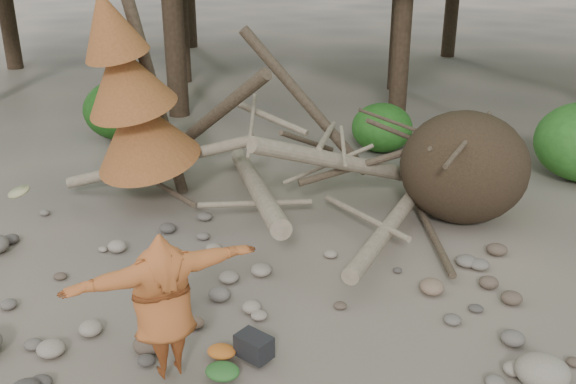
# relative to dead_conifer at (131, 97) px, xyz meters

# --- Properties ---
(ground) EXTENTS (120.00, 120.00, 0.00)m
(ground) POSITION_rel_dead_conifer_xyz_m (3.12, -3.37, -2.11)
(ground) COLOR #514C44
(ground) RESTS_ON ground
(deadfall_pile) EXTENTS (8.55, 5.24, 3.30)m
(deadfall_pile) POSITION_rel_dead_conifer_xyz_m (5.13, 0.87, -1.16)
(deadfall_pile) COLOR #332619
(deadfall_pile) RESTS_ON ground
(dead_conifer) EXTENTS (2.06, 2.16, 4.35)m
(dead_conifer) POSITION_rel_dead_conifer_xyz_m (0.00, 0.00, 0.00)
(dead_conifer) COLOR #4C3F30
(dead_conifer) RESTS_ON ground
(bush_left) EXTENTS (1.80, 1.80, 1.44)m
(bush_left) POSITION_rel_dead_conifer_xyz_m (-2.38, 3.83, -1.39)
(bush_left) COLOR #1D5015
(bush_left) RESTS_ON ground
(bush_mid) EXTENTS (1.40, 1.40, 1.12)m
(bush_mid) POSITION_rel_dead_conifer_xyz_m (3.92, 4.43, -1.55)
(bush_mid) COLOR #27651D
(bush_mid) RESTS_ON ground
(frisbee_thrower) EXTENTS (2.90, 1.90, 2.06)m
(frisbee_thrower) POSITION_rel_dead_conifer_xyz_m (2.51, -4.37, -1.15)
(frisbee_thrower) COLOR #A55325
(frisbee_thrower) RESTS_ON ground
(backpack) EXTENTS (0.50, 0.43, 0.28)m
(backpack) POSITION_rel_dead_conifer_xyz_m (3.38, -3.83, -1.97)
(backpack) COLOR black
(backpack) RESTS_ON ground
(cloth_green) EXTENTS (0.40, 0.34, 0.15)m
(cloth_green) POSITION_rel_dead_conifer_xyz_m (3.14, -4.28, -2.04)
(cloth_green) COLOR #2B6026
(cloth_green) RESTS_ON ground
(cloth_orange) EXTENTS (0.35, 0.29, 0.13)m
(cloth_orange) POSITION_rel_dead_conifer_xyz_m (2.99, -3.92, -2.05)
(cloth_orange) COLOR #B75D1F
(cloth_orange) RESTS_ON ground
(boulder_mid_right) EXTENTS (0.61, 0.55, 0.37)m
(boulder_mid_right) POSITION_rel_dead_conifer_xyz_m (6.67, -3.45, -1.93)
(boulder_mid_right) COLOR gray
(boulder_mid_right) RESTS_ON ground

